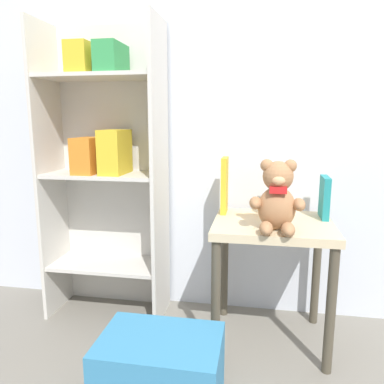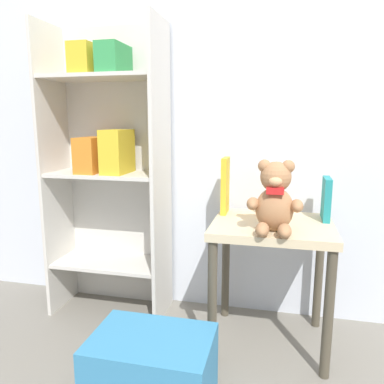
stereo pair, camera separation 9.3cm
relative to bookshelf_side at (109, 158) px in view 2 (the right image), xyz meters
name	(u,v)px [view 2 (the right image)]	position (x,y,z in m)	size (l,w,h in m)	color
wall_back	(262,72)	(0.76, 0.16, 0.42)	(4.80, 0.06, 2.50)	silver
bookshelf_side	(109,158)	(0.00, 0.00, 0.00)	(0.60, 0.30, 1.49)	beige
display_table	(272,245)	(0.84, -0.16, -0.35)	(0.52, 0.45, 0.58)	beige
teddy_bear	(275,199)	(0.85, -0.29, -0.12)	(0.22, 0.20, 0.29)	#A8754C
book_standing_yellow	(225,186)	(0.61, -0.03, -0.12)	(0.03, 0.12, 0.27)	gold
book_standing_orange	(274,196)	(0.84, -0.05, -0.16)	(0.04, 0.14, 0.19)	orange
book_standing_teal	(326,199)	(1.07, -0.05, -0.16)	(0.03, 0.15, 0.19)	teal
storage_bin	(152,374)	(0.46, -0.69, -0.68)	(0.42, 0.30, 0.29)	teal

